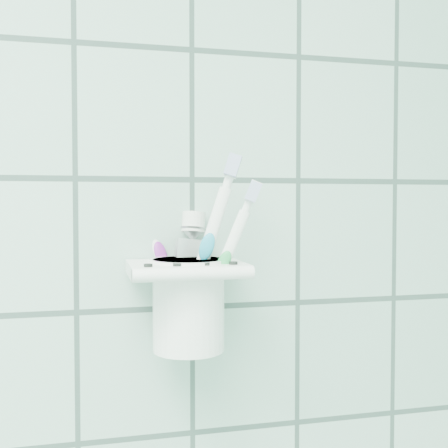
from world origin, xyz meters
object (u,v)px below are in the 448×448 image
at_px(toothbrush_blue, 176,244).
at_px(toothbrush_orange, 190,257).
at_px(holder_bracket, 186,270).
at_px(toothbrush_pink, 185,251).
at_px(toothpaste_tube, 187,266).
at_px(cup, 189,301).

xyz_separation_m(toothbrush_blue, toothbrush_orange, (0.01, -0.01, -0.01)).
xyz_separation_m(holder_bracket, toothbrush_pink, (0.00, 0.02, 0.02)).
distance_m(holder_bracket, toothpaste_tube, 0.02).
bearing_deg(toothbrush_orange, toothbrush_blue, 159.61).
relative_size(cup, toothbrush_orange, 0.54).
xyz_separation_m(holder_bracket, cup, (0.00, 0.00, -0.03)).
distance_m(cup, toothpaste_tube, 0.04).
height_order(holder_bracket, toothpaste_tube, toothpaste_tube).
height_order(toothbrush_blue, toothpaste_tube, toothbrush_blue).
relative_size(toothbrush_blue, toothbrush_orange, 1.15).
bearing_deg(toothbrush_blue, toothbrush_pink, 77.89).
distance_m(holder_bracket, toothbrush_orange, 0.02).
bearing_deg(toothbrush_pink, toothbrush_orange, -99.12).
xyz_separation_m(holder_bracket, toothpaste_tube, (0.00, 0.02, 0.00)).
bearing_deg(toothpaste_tube, toothbrush_pink, 147.01).
distance_m(holder_bracket, toothbrush_blue, 0.03).
bearing_deg(cup, toothbrush_orange, -94.11).
xyz_separation_m(cup, toothbrush_pink, (-0.00, 0.02, 0.05)).
distance_m(toothbrush_blue, toothbrush_orange, 0.02).
height_order(toothbrush_pink, toothbrush_blue, toothbrush_blue).
bearing_deg(toothbrush_blue, toothbrush_orange, -18.89).
distance_m(cup, toothbrush_orange, 0.05).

